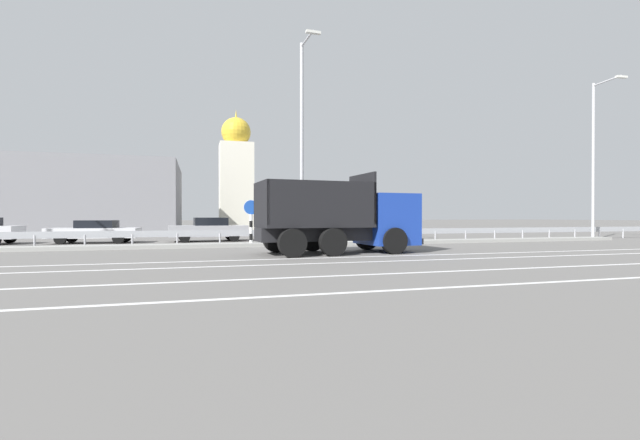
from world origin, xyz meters
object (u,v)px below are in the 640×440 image
Objects in this scene: parked_car_4 at (209,229)px; church_tower at (236,175)px; street_lamp_2 at (595,154)px; parked_car_3 at (95,231)px; street_lamp_1 at (303,135)px; parked_car_5 at (320,228)px; median_road_sign at (251,222)px; dump_truck at (355,222)px.

church_tower reaches higher than parked_car_4.
church_tower is at bearing 126.16° from street_lamp_2.
street_lamp_2 is 30.24m from parked_car_3.
street_lamp_1 is 7.43m from parked_car_5.
street_lamp_1 is 18.92m from street_lamp_2.
median_road_sign is 5.04m from street_lamp_1.
parked_car_4 is (-4.41, 5.39, -4.84)m from street_lamp_1.
church_tower is (-2.12, 31.77, 4.86)m from dump_truck.
parked_car_5 is (12.89, -0.23, 0.06)m from parked_car_3.
street_lamp_1 reaches higher than parked_car_4.
church_tower reaches higher than parked_car_5.
median_road_sign is 0.17× the size of church_tower.
median_road_sign is 0.23× the size of street_lamp_1.
street_lamp_1 is 1.03× the size of street_lamp_2.
church_tower is at bearing -13.07° from parked_car_4.
church_tower is at bearing 179.71° from dump_truck.
street_lamp_1 is at bearing -88.01° from church_tower.
dump_truck is at bearing -86.18° from church_tower.
parked_car_4 is (-1.88, 5.11, -0.49)m from median_road_sign.
street_lamp_2 is 2.15× the size of parked_car_4.
dump_truck is at bearing -74.97° from street_lamp_1.
median_road_sign is 0.48× the size of parked_car_5.
parked_car_5 is at bearing 168.58° from dump_truck.
street_lamp_1 is 0.76× the size of church_tower.
street_lamp_1 is 2.11× the size of parked_car_5.
street_lamp_1 is (2.53, -0.27, 4.35)m from median_road_sign.
parked_car_3 is (-29.42, 5.11, -4.75)m from street_lamp_2.
dump_truck is 1.38× the size of parked_car_5.
parked_car_4 is 22.95m from church_tower.
church_tower is (9.55, 22.08, 5.43)m from parked_car_3.
dump_truck is 1.45× the size of parked_car_4.
median_road_sign is at bearing -163.94° from parked_car_4.
street_lamp_1 is at bearing -169.09° from dump_truck.
dump_truck is at bearing 171.35° from parked_car_5.
dump_truck is at bearing -51.32° from median_road_sign.
street_lamp_1 reaches higher than median_road_sign.
parked_car_3 is 12.89m from parked_car_5.
street_lamp_2 is 2.10× the size of parked_car_3.
street_lamp_1 is at bearing 153.70° from parked_car_5.
church_tower reaches higher than dump_truck.
parked_car_3 is at bearing 147.56° from median_road_sign.
street_lamp_1 is (-1.17, 4.35, 4.34)m from dump_truck.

